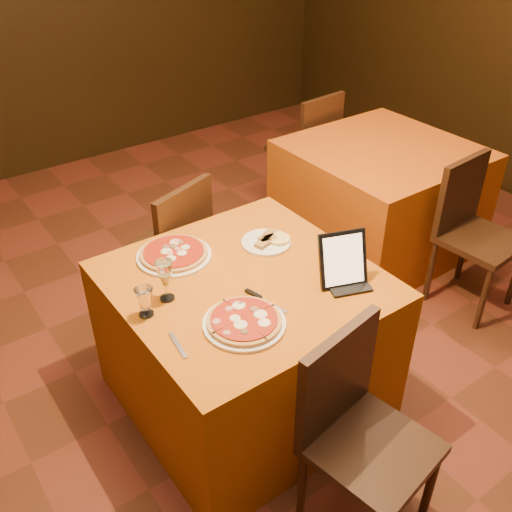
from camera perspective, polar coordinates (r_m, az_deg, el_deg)
floor at (r=2.97m, az=2.78°, el=-15.29°), size 6.00×7.00×0.01m
wall_back at (r=5.21m, az=-23.33°, el=22.18°), size 6.00×0.01×2.80m
main_table at (r=2.76m, az=-1.10°, el=-8.53°), size 1.10×1.10×0.75m
side_table at (r=4.04m, az=12.11°, el=5.65°), size 1.10×1.10×0.75m
chair_main_near at (r=2.29m, az=11.58°, el=-18.35°), size 0.54×0.54×0.91m
chair_main_far at (r=3.28m, az=-9.34°, el=0.48°), size 0.56×0.56×0.91m
chair_side_near at (r=3.59m, az=21.62°, el=1.51°), size 0.47×0.47×0.91m
chair_side_far at (r=4.54m, az=4.62°, el=10.66°), size 0.50×0.50×0.91m
pizza_near at (r=2.27m, az=-1.19°, el=-6.62°), size 0.33×0.33×0.03m
pizza_far at (r=2.68m, az=-8.21°, el=0.17°), size 0.35×0.35×0.03m
cutlet_dish at (r=2.75m, az=1.01°, el=1.48°), size 0.24×0.24×0.03m
wine_glass at (r=2.38m, az=-9.05°, el=-2.44°), size 0.08×0.08×0.19m
water_glass at (r=2.33m, az=-11.04°, el=-4.54°), size 0.09×0.09×0.13m
tablet at (r=2.46m, az=8.68°, el=-0.29°), size 0.23×0.17×0.24m
knife at (r=2.38m, az=1.28°, el=-4.73°), size 0.06×0.19×0.01m
fork_near at (r=2.21m, az=-7.82°, el=-8.81°), size 0.04×0.16×0.01m
fork_far at (r=2.76m, az=-6.32°, el=1.10°), size 0.07×0.14×0.01m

